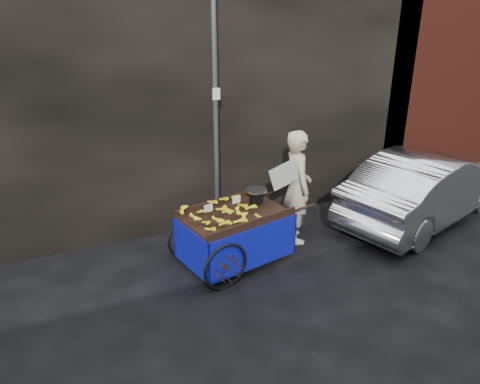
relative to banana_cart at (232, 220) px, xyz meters
name	(u,v)px	position (x,y,z in m)	size (l,w,h in m)	color
ground	(231,273)	(-0.15, -0.29, -0.71)	(80.00, 80.00, 0.00)	black
building_wall	(194,74)	(0.24, 2.31, 1.79)	(13.50, 2.00, 5.00)	black
street_pole	(216,118)	(0.15, 1.01, 1.29)	(0.12, 0.10, 4.00)	slate
banana_cart	(232,220)	(0.00, 0.00, 0.00)	(2.28, 1.37, 1.16)	black
vendor	(297,187)	(1.25, 0.26, 0.23)	(0.91, 0.76, 1.88)	beige
plastic_bag	(270,241)	(0.72, 0.16, -0.59)	(0.27, 0.22, 0.24)	#175EAC
parked_car	(425,186)	(3.76, 0.01, -0.08)	(1.34, 3.83, 1.26)	silver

